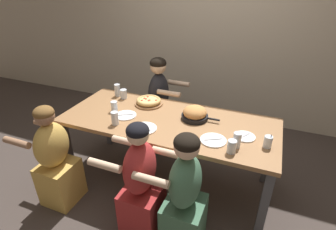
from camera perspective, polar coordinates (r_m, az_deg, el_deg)
ground_plane at (r=3.05m, az=0.00°, el=-13.75°), size 18.00×18.00×0.00m
restaurant_back_panel at (r=3.94m, az=10.09°, el=21.44°), size 10.00×0.06×3.20m
dining_table at (r=2.64m, az=0.00°, el=-2.53°), size 2.12×0.88×0.77m
pizza_board_main at (r=2.90m, az=-4.21°, el=2.96°), size 0.31×0.31×0.06m
skillet_bowl at (r=2.60m, az=5.87°, el=0.28°), size 0.38×0.26×0.14m
empty_plate_a at (r=2.45m, az=-5.16°, el=-2.91°), size 0.23×0.23×0.02m
empty_plate_b at (r=2.70m, az=-9.19°, el=-0.07°), size 0.22×0.22×0.02m
empty_plate_c at (r=2.42m, az=16.33°, el=-4.51°), size 0.19×0.19×0.02m
empty_plate_d at (r=2.31m, az=9.82°, el=-5.41°), size 0.23×0.23×0.02m
cocktail_glass_blue at (r=2.32m, az=20.89°, el=-5.58°), size 0.07×0.07×0.13m
drinking_glass_a at (r=2.79m, az=-11.61°, el=1.70°), size 0.07×0.07×0.11m
drinking_glass_b at (r=2.17m, az=13.70°, el=-6.83°), size 0.07×0.07×0.11m
drinking_glass_c at (r=2.54m, az=-11.47°, el=-0.84°), size 0.07×0.07×0.13m
drinking_glass_d at (r=3.14m, az=-10.95°, el=5.21°), size 0.07×0.07×0.14m
drinking_glass_e at (r=2.24m, az=14.75°, el=-5.48°), size 0.07×0.07×0.13m
drinking_glass_f at (r=3.07m, az=-9.63°, el=4.40°), size 0.08×0.08×0.11m
diner_far_midleft at (r=3.38m, az=-1.95°, el=1.96°), size 0.51×0.40×1.18m
diner_near_midright at (r=2.16m, az=3.53°, el=-17.58°), size 0.51×0.40×1.08m
diner_near_center at (r=2.28m, az=-5.98°, el=-15.00°), size 0.51×0.40×1.09m
diner_near_left at (r=2.75m, az=-23.29°, el=-9.22°), size 0.51×0.40×1.06m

